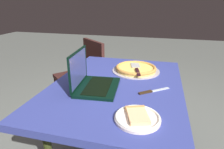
{
  "coord_description": "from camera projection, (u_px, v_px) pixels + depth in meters",
  "views": [
    {
      "loc": [
        1.18,
        0.27,
        1.27
      ],
      "look_at": [
        0.03,
        -0.03,
        0.81
      ],
      "focal_mm": 30.44,
      "sensor_mm": 36.0,
      "label": 1
    }
  ],
  "objects": [
    {
      "name": "table_knife",
      "position": [
        151.0,
        91.0,
        1.2
      ],
      "size": [
        0.15,
        0.19,
        0.01
      ],
      "color": "silver",
      "rests_on": "dining_table"
    },
    {
      "name": "dining_table",
      "position": [
        117.0,
        92.0,
        1.35
      ],
      "size": [
        1.2,
        0.87,
        0.73
      ],
      "color": "navy",
      "rests_on": "ground_plane"
    },
    {
      "name": "pizza_tray",
      "position": [
        136.0,
        69.0,
        1.55
      ],
      "size": [
        0.38,
        0.38,
        0.04
      ],
      "color": "#A69EA8",
      "rests_on": "dining_table"
    },
    {
      "name": "pizza_plate",
      "position": [
        137.0,
        117.0,
        0.91
      ],
      "size": [
        0.22,
        0.22,
        0.04
      ],
      "color": "silver",
      "rests_on": "dining_table"
    },
    {
      "name": "laptop",
      "position": [
        92.0,
        81.0,
        1.23
      ],
      "size": [
        0.35,
        0.29,
        0.25
      ],
      "color": "black",
      "rests_on": "dining_table"
    },
    {
      "name": "drink_cup",
      "position": [
        79.0,
        66.0,
        1.54
      ],
      "size": [
        0.07,
        0.07,
        0.09
      ],
      "color": "red",
      "rests_on": "dining_table"
    },
    {
      "name": "chair_far",
      "position": [
        84.0,
        72.0,
        2.24
      ],
      "size": [
        0.65,
        0.65,
        0.84
      ],
      "color": "#361B18",
      "rests_on": "ground_plane"
    }
  ]
}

